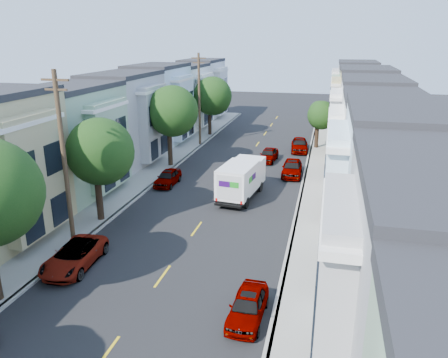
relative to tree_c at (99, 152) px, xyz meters
The scene contains 22 objects.
ground 9.79m from the tree_c, 42.46° to the right, with size 160.00×160.00×0.00m, color black.
road_slab 12.16m from the tree_c, 55.68° to the left, with size 12.00×70.00×0.02m, color black.
curb_left 10.37m from the tree_c, 88.43° to the left, with size 0.30×70.00×0.15m, color gray.
curb_right 16.13m from the tree_c, 36.77° to the left, with size 0.30×70.00×0.15m, color gray.
sidewalk_left 10.42m from the tree_c, 96.47° to the left, with size 2.60×70.00×0.15m, color gray.
sidewalk_right 17.14m from the tree_c, 34.07° to the left, with size 2.60×70.00×0.15m, color gray.
centerline 12.16m from the tree_c, 55.68° to the left, with size 0.12×70.00×0.01m, color gold.
townhouse_row_left 11.47m from the tree_c, 117.70° to the left, with size 5.00×70.00×8.50m, color white.
townhouse_row_right 20.32m from the tree_c, 27.88° to the left, with size 5.00×70.00×8.50m, color white.
tree_c is the anchor object (origin of this frame).
tree_d 13.41m from the tree_c, 90.00° to the left, with size 4.70×4.70×7.63m.
tree_e 27.56m from the tree_c, 90.00° to the left, with size 4.70×4.70×7.26m.
tree_far_r 27.20m from the tree_c, 60.95° to the left, with size 3.10×3.10×5.26m.
utility_pole_near 3.79m from the tree_c, 89.96° to the right, with size 1.60×0.26×10.00m.
utility_pole_far 22.24m from the tree_c, 89.99° to the left, with size 1.60×0.26×10.00m.
fedex_truck 10.79m from the tree_c, 39.63° to the left, with size 2.25×5.84×2.80m.
lead_sedan 19.75m from the tree_c, 63.83° to the left, with size 1.53×3.99×1.29m, color black.
parked_left_c 7.37m from the tree_c, 76.68° to the right, with size 2.10×4.55×1.26m, color gray.
parked_left_d 9.24m from the tree_c, 80.21° to the left, with size 1.48×3.87×1.25m, color maroon.
parked_right_b 14.50m from the tree_c, 36.22° to the right, with size 1.46×3.80×1.23m, color silver.
parked_right_c 17.68m from the tree_c, 49.37° to the left, with size 1.71×4.47×1.45m, color black.
parked_right_d 25.00m from the tree_c, 62.99° to the left, with size 1.74×4.54×1.47m, color #0F1737.
Camera 1 is at (7.71, -18.48, 11.70)m, focal length 35.00 mm.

